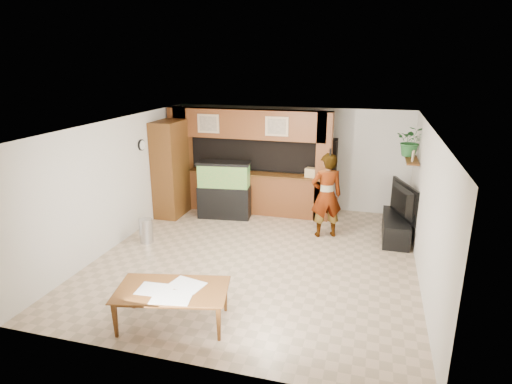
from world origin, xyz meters
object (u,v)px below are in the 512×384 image
(television, at_px, (398,201))
(dining_table, at_px, (172,308))
(aquarium, at_px, (224,191))
(person, at_px, (326,195))
(pantry_cabinet, at_px, (170,169))

(television, relative_size, dining_table, 0.80)
(aquarium, bearing_deg, person, -18.76)
(aquarium, bearing_deg, pantry_cabinet, 179.31)
(person, distance_m, dining_table, 4.36)
(aquarium, height_order, television, aquarium)
(aquarium, relative_size, dining_table, 0.87)
(person, relative_size, dining_table, 1.16)
(aquarium, bearing_deg, dining_table, -87.13)
(person, xyz_separation_m, dining_table, (-1.74, -3.94, -0.65))
(dining_table, bearing_deg, person, 53.87)
(aquarium, relative_size, television, 1.08)
(aquarium, distance_m, dining_table, 4.55)
(aquarium, bearing_deg, television, -10.65)
(dining_table, bearing_deg, pantry_cabinet, 103.75)
(pantry_cabinet, distance_m, dining_table, 4.89)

